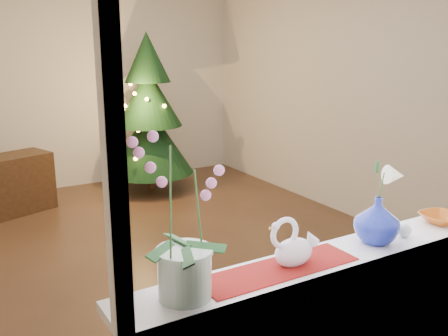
# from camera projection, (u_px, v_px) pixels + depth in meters

# --- Properties ---
(ground) EXTENTS (5.00, 5.00, 0.00)m
(ground) POSITION_uv_depth(u_px,v_px,m) (150.00, 253.00, 4.43)
(ground) COLOR #3B2518
(ground) RESTS_ON ground
(wall_back) EXTENTS (4.50, 0.10, 2.70)m
(wall_back) POSITION_uv_depth(u_px,v_px,m) (68.00, 81.00, 6.17)
(wall_back) COLOR beige
(wall_back) RESTS_ON ground
(wall_front) EXTENTS (4.50, 0.10, 2.70)m
(wall_front) POSITION_uv_depth(u_px,v_px,m) (377.00, 163.00, 2.01)
(wall_front) COLOR beige
(wall_front) RESTS_ON ground
(wall_right) EXTENTS (0.10, 5.00, 2.70)m
(wall_right) POSITION_uv_depth(u_px,v_px,m) (346.00, 88.00, 5.21)
(wall_right) COLOR beige
(wall_right) RESTS_ON ground
(windowsill) EXTENTS (2.20, 0.26, 0.04)m
(windowsill) POSITION_uv_depth(u_px,v_px,m) (347.00, 254.00, 2.23)
(windowsill) COLOR white
(windowsill) RESTS_ON window_apron
(window_frame) EXTENTS (2.22, 0.06, 1.60)m
(window_frame) POSITION_uv_depth(u_px,v_px,m) (378.00, 74.00, 1.95)
(window_frame) COLOR white
(window_frame) RESTS_ON windowsill
(runner) EXTENTS (0.70, 0.20, 0.01)m
(runner) POSITION_uv_depth(u_px,v_px,m) (279.00, 269.00, 2.04)
(runner) COLOR maroon
(runner) RESTS_ON windowsill
(orchid_pot) EXTENTS (0.25, 0.25, 0.62)m
(orchid_pot) POSITION_uv_depth(u_px,v_px,m) (184.00, 217.00, 1.74)
(orchid_pot) COLOR white
(orchid_pot) RESTS_ON windowsill
(swan) EXTENTS (0.27, 0.20, 0.21)m
(swan) POSITION_uv_depth(u_px,v_px,m) (294.00, 242.00, 2.05)
(swan) COLOR silver
(swan) RESTS_ON windowsill
(blue_vase) EXTENTS (0.31, 0.31, 0.25)m
(blue_vase) POSITION_uv_depth(u_px,v_px,m) (377.00, 217.00, 2.29)
(blue_vase) COLOR navy
(blue_vase) RESTS_ON windowsill
(lily) EXTENTS (0.14, 0.08, 0.19)m
(lily) POSITION_uv_depth(u_px,v_px,m) (381.00, 171.00, 2.23)
(lily) COLOR white
(lily) RESTS_ON blue_vase
(paperweight) EXTENTS (0.07, 0.07, 0.06)m
(paperweight) POSITION_uv_depth(u_px,v_px,m) (405.00, 230.00, 2.37)
(paperweight) COLOR silver
(paperweight) RESTS_ON windowsill
(amber_dish) EXTENTS (0.18, 0.18, 0.04)m
(amber_dish) POSITION_uv_depth(u_px,v_px,m) (441.00, 219.00, 2.56)
(amber_dish) COLOR #AB4D11
(amber_dish) RESTS_ON windowsill
(xmas_tree) EXTENTS (1.21, 1.21, 1.94)m
(xmas_tree) POSITION_uv_depth(u_px,v_px,m) (149.00, 113.00, 6.10)
(xmas_tree) COLOR black
(xmas_tree) RESTS_ON ground
(side_table) EXTENTS (0.94, 0.68, 0.64)m
(side_table) POSITION_uv_depth(u_px,v_px,m) (10.00, 185.00, 5.39)
(side_table) COLOR black
(side_table) RESTS_ON ground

